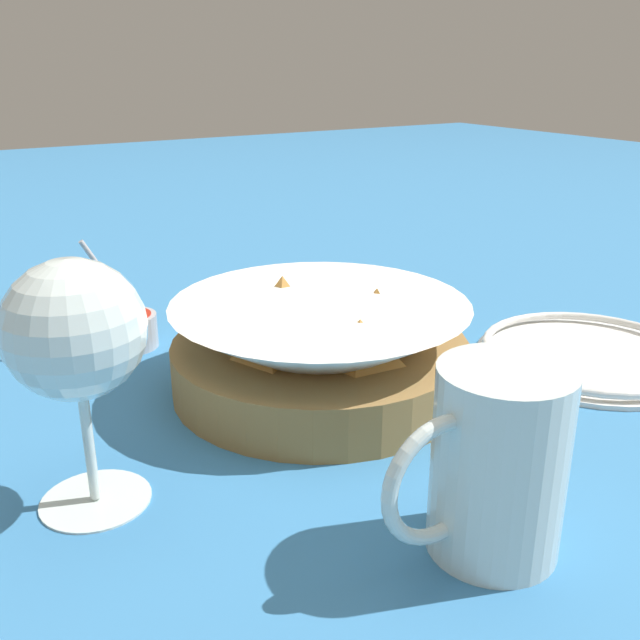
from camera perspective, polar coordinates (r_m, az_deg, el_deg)
name	(u,v)px	position (r m, az deg, el deg)	size (l,w,h in m)	color
ground_plane	(292,386)	(0.65, -2.26, -5.30)	(4.00, 4.00, 0.00)	teal
food_basket	(320,350)	(0.63, 0.02, -2.45)	(0.26, 0.26, 0.09)	olive
sauce_cup	(129,328)	(0.75, -15.04, -0.65)	(0.07, 0.06, 0.12)	#B7B7BC
wine_glass	(75,337)	(0.46, -19.00, -1.29)	(0.09, 0.09, 0.17)	silver
beer_mug	(495,469)	(0.44, 13.83, -11.50)	(0.12, 0.08, 0.12)	silver
side_plate	(589,353)	(0.75, 20.75, -2.52)	(0.22, 0.22, 0.01)	white
napkin	(294,299)	(0.87, -2.13, 1.70)	(0.14, 0.11, 0.01)	white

